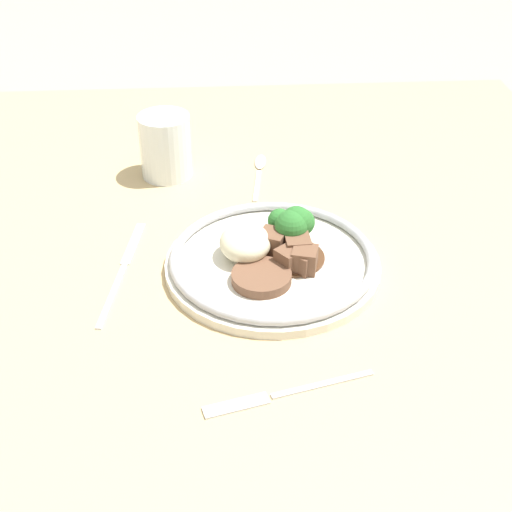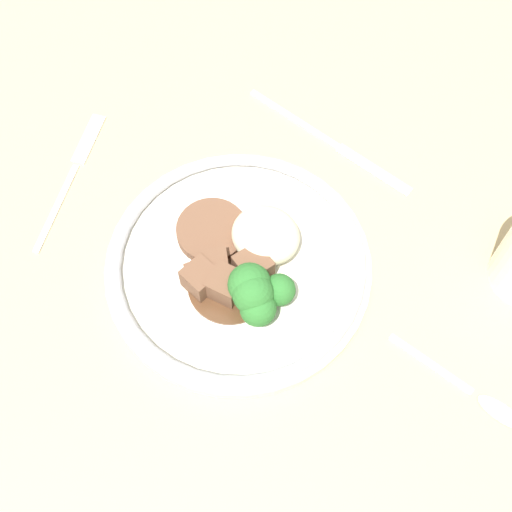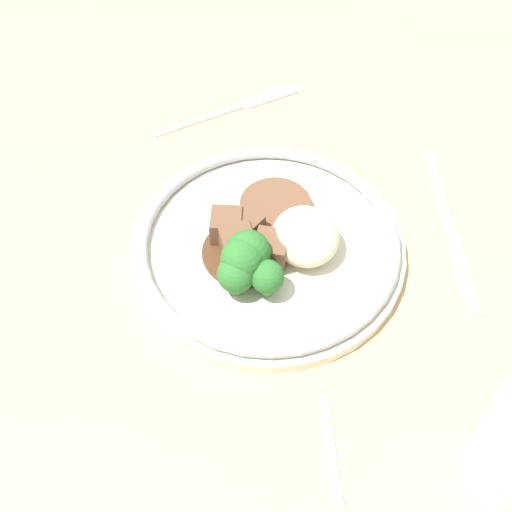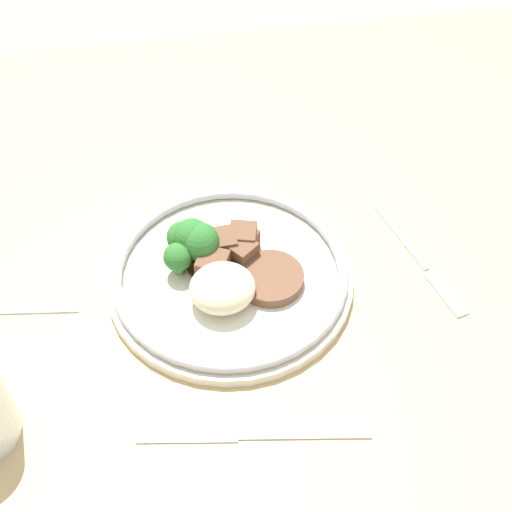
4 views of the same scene
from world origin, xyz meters
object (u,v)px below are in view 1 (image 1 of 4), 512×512
at_px(juice_glass, 166,149).
at_px(plate, 274,256).
at_px(fork, 273,396).
at_px(knife, 124,267).
at_px(spoon, 260,167).

bearing_deg(juice_glass, plate, -150.62).
height_order(fork, knife, same).
height_order(fork, spoon, spoon).
bearing_deg(plate, knife, 87.04).
bearing_deg(juice_glass, fork, -165.45).
bearing_deg(knife, fork, -135.03).
relative_size(plate, knife, 1.23).
xyz_separation_m(juice_glass, fork, (-0.49, -0.13, -0.04)).
xyz_separation_m(juice_glass, knife, (-0.25, 0.05, -0.04)).
distance_m(plate, fork, 0.23).
distance_m(juice_glass, fork, 0.51).
height_order(plate, spoon, plate).
distance_m(plate, juice_glass, 0.30).
xyz_separation_m(juice_glass, spoon, (0.01, -0.15, -0.04)).
xyz_separation_m(plate, fork, (-0.23, 0.02, -0.02)).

